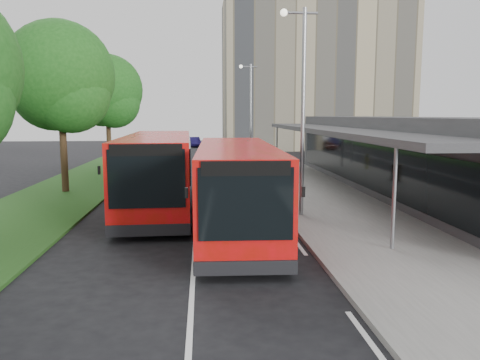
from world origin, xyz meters
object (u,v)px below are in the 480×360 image
object	(u,v)px
tree_mid	(60,83)
lamp_post_far	(250,107)
bus_main	(236,187)
car_far	(194,142)
tree_far	(107,95)
car_near	(214,146)
lamp_post_near	(301,99)
bollard	(262,162)
bus_second	(159,171)
litter_bin	(281,174)

from	to	relation	value
tree_mid	lamp_post_far	xyz separation A→B (m)	(11.13, 12.95, -1.05)
tree_mid	bus_main	size ratio (longest dim) A/B	0.82
lamp_post_far	car_far	distance (m)	23.88
tree_far	car_near	bearing A→B (deg)	63.64
car_near	car_far	distance (m)	7.01
tree_far	lamp_post_near	world-z (taller)	tree_far
bollard	car_near	xyz separation A→B (m)	(-2.94, 21.07, -0.19)
tree_far	lamp_post_far	world-z (taller)	tree_far
car_far	tree_mid	bearing A→B (deg)	-108.27
lamp_post_near	lamp_post_far	bearing A→B (deg)	90.00
bollard	car_far	xyz separation A→B (m)	(-5.33, 27.67, -0.07)
tree_far	bus_second	bearing A→B (deg)	-72.17
tree_far	car_near	size ratio (longest dim) A/B	2.90
tree_mid	bus_second	bearing A→B (deg)	-40.94
car_far	bus_main	bearing A→B (deg)	-95.58
litter_bin	car_near	size ratio (longest dim) A/B	0.34
tree_far	car_far	bearing A→B (deg)	75.45
bollard	car_far	distance (m)	28.17
bus_main	bollard	distance (m)	17.44
tree_mid	litter_bin	size ratio (longest dim) A/B	8.82
lamp_post_far	car_far	size ratio (longest dim) A/B	2.11
litter_bin	car_far	xyz separation A→B (m)	(-5.71, 33.89, -0.03)
lamp_post_far	bus_main	world-z (taller)	lamp_post_far
lamp_post_near	bollard	distance (m)	15.87
tree_mid	bollard	world-z (taller)	tree_mid
car_near	tree_far	bearing A→B (deg)	-112.56
bollard	bus_main	bearing A→B (deg)	-100.18
tree_mid	car_far	distance (m)	36.86
tree_mid	bus_second	xyz separation A→B (m)	(5.36, -4.65, -4.11)
car_far	bollard	bearing A→B (deg)	-87.56
bus_main	bus_second	bearing A→B (deg)	128.09
bus_second	lamp_post_far	bearing A→B (deg)	70.19
lamp_post_near	bus_second	bearing A→B (deg)	157.38
lamp_post_far	bus_main	distance (m)	22.18
tree_far	lamp_post_near	bearing A→B (deg)	-59.71
tree_far	bus_main	world-z (taller)	tree_far
tree_mid	bollard	distance (m)	15.09
tree_mid	lamp_post_far	world-z (taller)	tree_mid
bus_second	litter_bin	xyz separation A→B (m)	(6.57, 6.72, -1.01)
tree_far	bus_main	size ratio (longest dim) A/B	0.80
lamp_post_far	litter_bin	distance (m)	11.64
tree_far	bus_main	distance (m)	22.87
tree_mid	tree_far	bearing A→B (deg)	90.00
bollard	lamp_post_far	bearing A→B (deg)	95.13
bus_second	bollard	bearing A→B (deg)	62.79
bus_main	lamp_post_near	bearing A→B (deg)	35.58
lamp_post_far	bus_main	xyz separation A→B (m)	(-2.66, -21.80, -3.15)
car_near	car_far	bearing A→B (deg)	113.70
bus_main	litter_bin	world-z (taller)	bus_main
bollard	car_near	world-z (taller)	bollard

